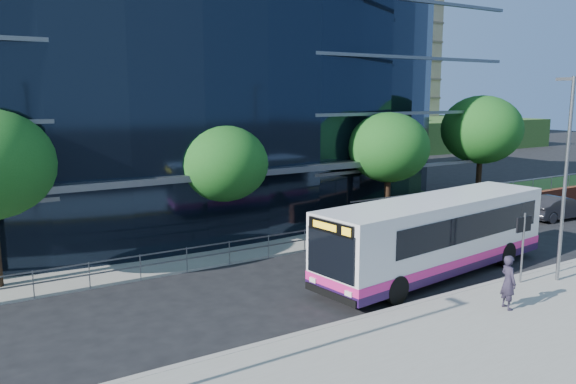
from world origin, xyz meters
TOP-DOWN VIEW (x-y plane):
  - ground at (0.00, 0.00)m, footprint 200.00×200.00m
  - pavement_near at (0.00, -5.00)m, footprint 80.00×8.00m
  - kerb at (0.00, -1.00)m, footprint 80.00×0.25m
  - yellow_line_outer at (0.00, -0.80)m, footprint 80.00×0.08m
  - yellow_line_inner at (0.00, -0.65)m, footprint 80.00×0.08m
  - far_forecourt at (-6.00, 11.00)m, footprint 50.00×8.00m
  - grass_verge at (24.00, 11.00)m, footprint 36.00×8.00m
  - glass_office at (-4.00, 20.85)m, footprint 44.00×23.10m
  - retaining_wall at (20.00, 7.30)m, footprint 34.00×0.40m
  - guard_railings at (-8.00, 7.00)m, footprint 24.00×0.05m
  - apartment_block at (32.00, 57.21)m, footprint 60.00×42.00m
  - street_sign at (4.50, -1.59)m, footprint 0.85×0.09m
  - tree_far_b at (-3.00, 9.50)m, footprint 4.29×4.29m
  - tree_far_c at (7.00, 9.00)m, footprint 4.62×4.62m
  - tree_far_d at (16.00, 10.00)m, footprint 5.28×5.28m
  - tree_dist_e at (24.00, 40.00)m, footprint 4.62×4.62m
  - tree_dist_f at (40.00, 42.00)m, footprint 4.29×4.29m
  - streetlight_east at (6.00, -2.17)m, footprint 0.15×0.77m
  - city_bus at (2.81, 1.24)m, footprint 12.20×4.13m
  - parked_car at (17.02, 4.83)m, footprint 4.52×1.91m
  - pedestrian at (1.71, -3.07)m, footprint 0.64×0.80m

SIDE VIEW (x-z plane):
  - ground at x=0.00m, z-range 0.00..0.00m
  - yellow_line_outer at x=0.00m, z-range 0.00..0.01m
  - yellow_line_inner at x=0.00m, z-range 0.00..0.01m
  - far_forecourt at x=-6.00m, z-range 0.00..0.10m
  - grass_verge at x=24.00m, z-range 0.00..0.12m
  - pavement_near at x=0.00m, z-range 0.00..0.15m
  - kerb at x=0.00m, z-range 0.00..0.16m
  - retaining_wall at x=20.00m, z-range -0.44..1.67m
  - parked_car at x=17.02m, z-range 0.00..1.45m
  - guard_railings at x=-8.00m, z-range 0.27..1.37m
  - pedestrian at x=1.71m, z-range 0.15..2.05m
  - city_bus at x=2.81m, z-range 0.10..3.34m
  - street_sign at x=4.50m, z-range 0.75..3.55m
  - tree_far_b at x=-3.00m, z-range 1.19..7.23m
  - tree_dist_f at x=40.00m, z-range 1.19..7.23m
  - streetlight_east at x=6.00m, z-range 0.44..8.44m
  - tree_far_c at x=7.00m, z-range 1.28..7.79m
  - tree_dist_e at x=24.00m, z-range 1.28..7.79m
  - tree_far_d at x=16.00m, z-range 1.47..8.91m
  - glass_office at x=-4.00m, z-range 0.00..16.00m
  - apartment_block at x=32.00m, z-range -3.89..26.11m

